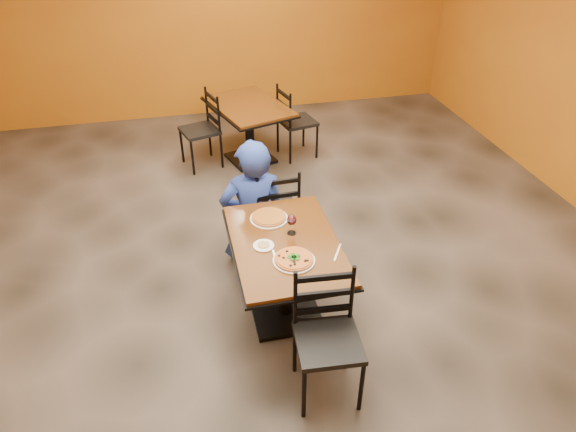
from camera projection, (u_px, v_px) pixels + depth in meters
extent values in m
cube|color=black|center=(274.00, 276.00, 4.75)|extent=(7.00, 8.00, 0.01)
cube|color=#AF6813|center=(213.00, 10.00, 7.15)|extent=(7.00, 0.01, 3.00)
cube|color=#562D0D|center=(285.00, 244.00, 3.94)|extent=(0.80, 1.20, 0.03)
cube|color=black|center=(285.00, 246.00, 3.95)|extent=(0.83, 1.23, 0.02)
cylinder|color=black|center=(286.00, 280.00, 4.14)|extent=(0.12, 0.12, 0.66)
cube|color=black|center=(286.00, 312.00, 4.34)|extent=(0.55, 0.55, 0.04)
cube|color=#562D0D|center=(248.00, 106.00, 6.25)|extent=(1.06, 1.31, 0.03)
cube|color=black|center=(249.00, 107.00, 6.26)|extent=(1.10, 1.35, 0.02)
cylinder|color=black|center=(250.00, 133.00, 6.45)|extent=(0.11, 0.11, 0.66)
cube|color=black|center=(251.00, 158.00, 6.65)|extent=(0.65, 0.65, 0.04)
imported|color=navy|center=(253.00, 203.00, 4.64)|extent=(0.63, 0.43, 1.24)
cylinder|color=white|center=(294.00, 260.00, 3.74)|extent=(0.31, 0.31, 0.01)
cylinder|color=#9C1C0B|center=(294.00, 259.00, 3.73)|extent=(0.28, 0.28, 0.02)
cylinder|color=white|center=(269.00, 218.00, 4.19)|extent=(0.31, 0.31, 0.01)
cylinder|color=#B68123|center=(269.00, 217.00, 4.18)|extent=(0.28, 0.28, 0.02)
cylinder|color=white|center=(264.00, 246.00, 3.89)|extent=(0.16, 0.16, 0.01)
cylinder|color=tan|center=(264.00, 245.00, 3.88)|extent=(0.09, 0.09, 0.01)
cube|color=silver|center=(275.00, 258.00, 3.77)|extent=(0.02, 0.19, 0.00)
cube|color=silver|center=(337.00, 252.00, 3.83)|extent=(0.12, 0.19, 0.00)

